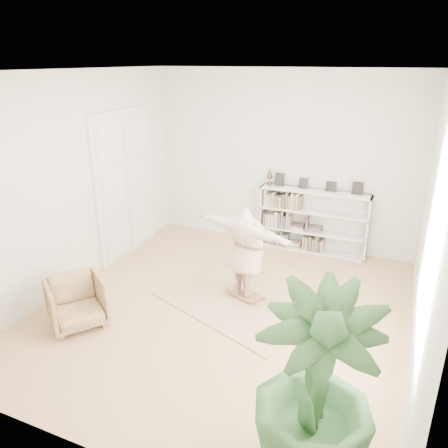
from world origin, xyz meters
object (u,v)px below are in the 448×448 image
bookshelf (312,222)px  armchair (76,302)px  rocker_board (246,295)px  houseplant (314,390)px  person (247,250)px

bookshelf → armchair: bookshelf is taller
bookshelf → armchair: bearing=-122.8°
rocker_board → houseplant: houseplant is taller
houseplant → armchair: bearing=162.9°
bookshelf → rocker_board: bookshelf is taller
houseplant → rocker_board: bearing=121.0°
bookshelf → houseplant: bearing=-77.5°
houseplant → person: bearing=121.0°
armchair → bookshelf: bearing=3.7°
bookshelf → person: size_ratio=1.18×
bookshelf → person: 2.45m
person → bookshelf: bearing=-82.5°
armchair → rocker_board: bearing=-14.4°
armchair → rocker_board: armchair is taller
bookshelf → rocker_board: size_ratio=4.00×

